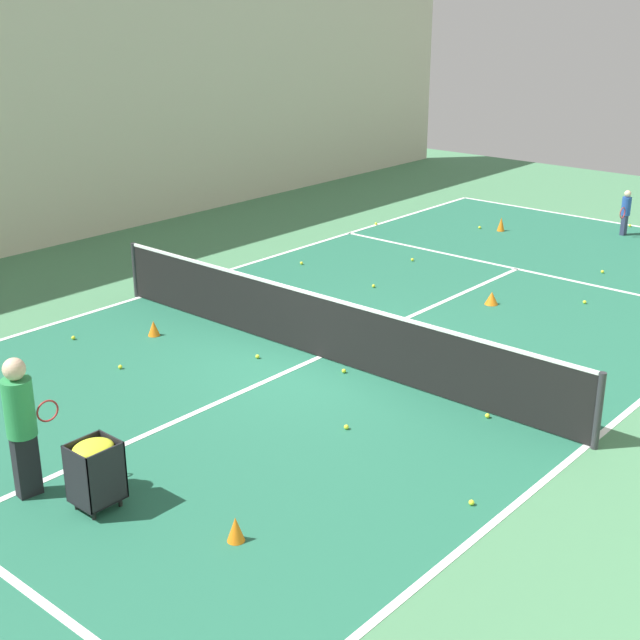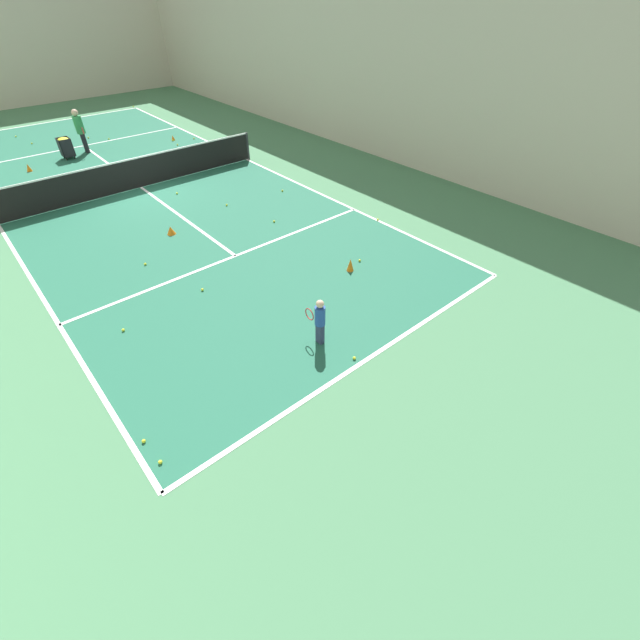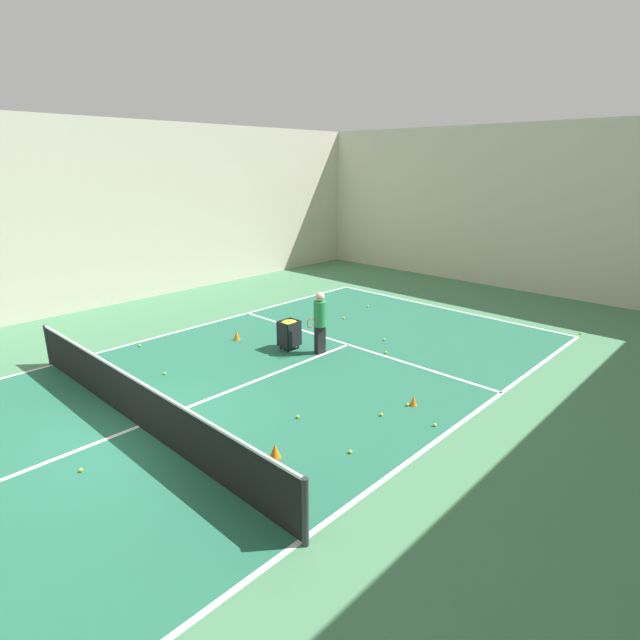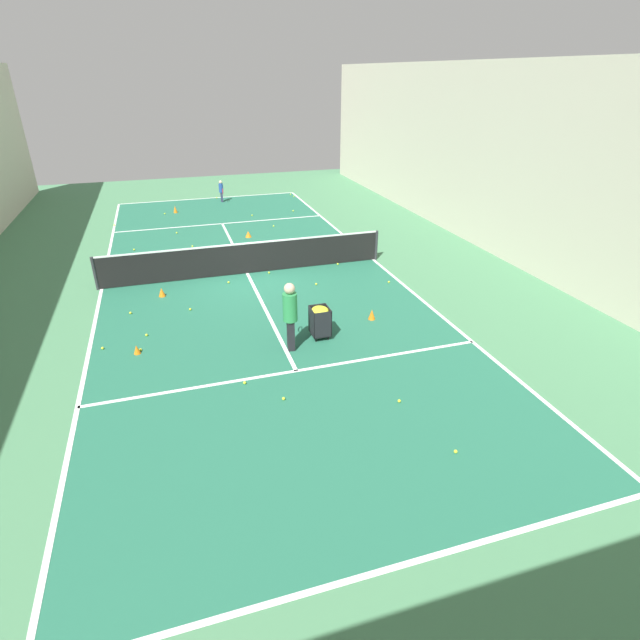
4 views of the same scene
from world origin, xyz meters
name	(u,v)px [view 3 (image 3 of 4)]	position (x,y,z in m)	size (l,w,h in m)	color
ground_plane	(139,426)	(0.00, 0.00, 0.00)	(37.13, 37.13, 0.00)	#477F56
court_playing_area	(139,426)	(0.00, 0.00, 0.00)	(9.41, 23.95, 0.00)	#23664C
line_baseline_far	(442,308)	(0.00, 11.98, 0.01)	(9.41, 0.10, 0.00)	white
line_sideline_left	(53,365)	(-4.71, 0.00, 0.01)	(0.10, 23.95, 0.00)	white
line_sideline_right	(301,541)	(4.71, 0.00, 0.01)	(0.10, 23.95, 0.00)	white
line_service_far	(348,345)	(0.00, 6.59, 0.01)	(9.41, 0.10, 0.00)	white
line_centre_service	(139,426)	(0.00, 0.00, 0.01)	(0.10, 13.17, 0.00)	white
hall_enclosure_far	(506,208)	(0.00, 16.64, 3.33)	(18.59, 0.15, 6.66)	beige
tennis_net	(136,401)	(0.00, 0.00, 0.57)	(9.71, 0.10, 1.09)	#2D2D33
coach_at_net	(320,319)	(-0.15, 5.53, 1.02)	(0.40, 0.70, 1.78)	black
ball_cart	(289,329)	(-1.02, 5.17, 0.60)	(0.48, 0.54, 0.86)	black
training_cone_1	(413,401)	(3.55, 4.63, 0.12)	(0.17, 0.17, 0.23)	orange
training_cone_3	(237,335)	(-2.73, 4.59, 0.15)	(0.20, 0.20, 0.29)	orange
training_cone_4	(275,451)	(2.86, 1.16, 0.14)	(0.21, 0.21, 0.27)	orange
tennis_ball_3	(80,377)	(-3.27, 0.15, 0.04)	(0.07, 0.07, 0.07)	yellow
tennis_ball_5	(386,352)	(1.24, 6.77, 0.04)	(0.07, 0.07, 0.07)	yellow
tennis_ball_8	(381,415)	(3.33, 3.75, 0.04)	(0.07, 0.07, 0.07)	yellow
tennis_ball_9	(344,318)	(-1.76, 8.42, 0.04)	(0.07, 0.07, 0.07)	yellow
tennis_ball_10	(581,333)	(4.69, 12.30, 0.04)	(0.07, 0.07, 0.07)	yellow
tennis_ball_11	(134,409)	(-0.72, 0.25, 0.04)	(0.07, 0.07, 0.07)	yellow
tennis_ball_12	(298,417)	(2.11, 2.47, 0.04)	(0.07, 0.07, 0.07)	yellow
tennis_ball_14	(368,306)	(-2.06, 10.15, 0.04)	(0.07, 0.07, 0.07)	yellow
tennis_ball_15	(350,452)	(3.77, 2.21, 0.04)	(0.07, 0.07, 0.07)	yellow
tennis_ball_16	(140,346)	(-4.31, 2.27, 0.04)	(0.07, 0.07, 0.07)	yellow
tennis_ball_19	(165,373)	(-1.97, 1.73, 0.04)	(0.07, 0.07, 0.07)	yellow
tennis_ball_22	(384,339)	(0.55, 7.61, 0.04)	(0.07, 0.07, 0.07)	yellow
tennis_ball_23	(81,470)	(0.74, -1.46, 0.04)	(0.07, 0.07, 0.07)	yellow
tennis_ball_24	(407,404)	(3.47, 4.52, 0.04)	(0.07, 0.07, 0.07)	yellow
tennis_ball_25	(190,425)	(0.74, 0.72, 0.04)	(0.07, 0.07, 0.07)	yellow
tennis_ball_26	(435,425)	(4.39, 4.15, 0.04)	(0.07, 0.07, 0.07)	yellow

